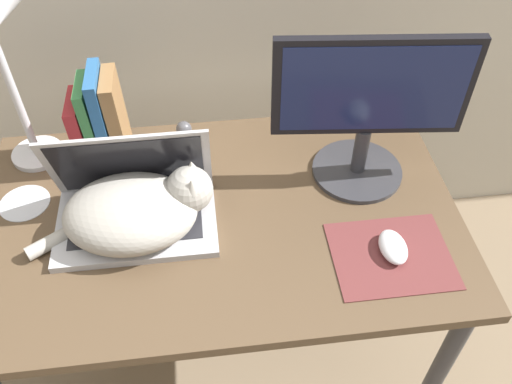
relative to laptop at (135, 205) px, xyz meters
name	(u,v)px	position (x,y,z in m)	size (l,w,h in m)	color
desk	(221,236)	(0.19, -0.01, -0.13)	(1.13, 0.69, 0.71)	brown
laptop	(135,205)	(0.00, 0.00, 0.00)	(0.36, 0.23, 0.24)	#B7B7BC
cat	(137,210)	(0.01, -0.04, 0.02)	(0.42, 0.24, 0.15)	#B2ADA3
external_monitor	(369,108)	(0.55, 0.09, 0.16)	(0.44, 0.23, 0.38)	#333338
mousepad	(391,256)	(0.56, -0.18, -0.04)	(0.26, 0.21, 0.00)	brown
computer_mouse	(393,247)	(0.56, -0.17, -0.03)	(0.06, 0.10, 0.03)	silver
book_row	(100,122)	(-0.08, 0.22, 0.07)	(0.13, 0.13, 0.26)	maroon
desk_lamp	(7,45)	(-0.23, 0.22, 0.30)	(0.17, 0.17, 0.50)	silver
webcam	(184,130)	(0.12, 0.26, 0.00)	(0.04, 0.04, 0.07)	#232328
cd_disc	(25,203)	(-0.27, 0.08, -0.04)	(0.12, 0.12, 0.00)	silver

